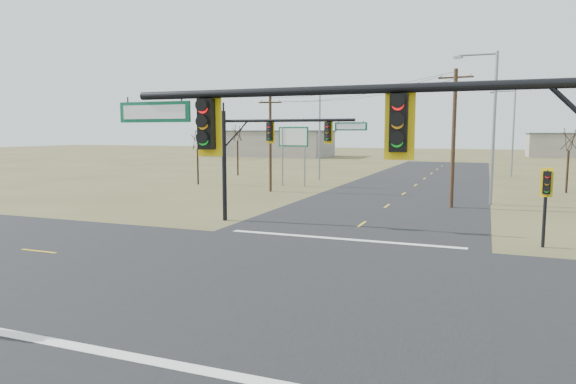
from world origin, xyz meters
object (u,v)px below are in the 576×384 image
at_px(bare_tree_a, 197,140).
at_px(bare_tree_c, 569,139).
at_px(bare_tree_b, 237,133).
at_px(highway_sign, 293,144).
at_px(streetlight_a, 491,120).
at_px(mast_arm_near, 407,156).
at_px(pedestal_signal_ne, 546,188).
at_px(streetlight_b, 511,128).
at_px(utility_pole_near, 454,137).
at_px(streetlight_c, 322,130).
at_px(utility_pole_far, 270,142).
at_px(mast_arm_far, 271,142).

xyz_separation_m(bare_tree_a, bare_tree_c, (34.43, 5.32, 0.21)).
height_order(bare_tree_a, bare_tree_b, bare_tree_b).
bearing_deg(highway_sign, streetlight_a, -20.40).
bearing_deg(mast_arm_near, bare_tree_c, 74.47).
relative_size(pedestal_signal_ne, streetlight_b, 0.36).
bearing_deg(utility_pole_near, bare_tree_a, 162.97).
height_order(utility_pole_near, highway_sign, utility_pole_near).
height_order(pedestal_signal_ne, streetlight_a, streetlight_a).
xyz_separation_m(pedestal_signal_ne, bare_tree_b, (-31.59, 31.32, 2.52)).
distance_m(highway_sign, bare_tree_b, 14.61).
relative_size(streetlight_c, bare_tree_a, 1.75).
distance_m(mast_arm_near, pedestal_signal_ne, 17.15).
bearing_deg(pedestal_signal_ne, bare_tree_c, 91.99).
distance_m(bare_tree_a, bare_tree_c, 34.84).
relative_size(utility_pole_near, bare_tree_c, 1.60).
bearing_deg(mast_arm_near, utility_pole_far, 112.44).
relative_size(utility_pole_near, streetlight_b, 0.93).
xyz_separation_m(streetlight_a, streetlight_b, (2.48, 27.21, -0.39)).
bearing_deg(highway_sign, pedestal_signal_ne, -45.29).
bearing_deg(bare_tree_c, streetlight_b, 103.69).
bearing_deg(mast_arm_near, pedestal_signal_ne, 71.96).
bearing_deg(utility_pole_far, streetlight_c, 85.95).
bearing_deg(streetlight_b, utility_pole_far, -128.45).
distance_m(mast_arm_near, utility_pole_far, 37.19).
height_order(utility_pole_near, bare_tree_b, utility_pole_near).
bearing_deg(bare_tree_b, bare_tree_a, -83.83).
bearing_deg(streetlight_b, streetlight_a, -93.99).
xyz_separation_m(utility_pole_far, highway_sign, (0.27, 5.19, -0.31)).
bearing_deg(bare_tree_b, mast_arm_far, -59.97).
bearing_deg(highway_sign, bare_tree_c, 8.90).
distance_m(mast_arm_far, pedestal_signal_ne, 14.48).
relative_size(mast_arm_near, streetlight_c, 1.02).
height_order(mast_arm_far, bare_tree_a, mast_arm_far).
bearing_deg(utility_pole_far, mast_arm_near, -62.99).
bearing_deg(highway_sign, bare_tree_b, 140.43).
relative_size(bare_tree_a, bare_tree_b, 0.87).
relative_size(mast_arm_near, bare_tree_c, 1.70).
xyz_separation_m(streetlight_b, bare_tree_b, (-31.61, -10.44, -0.58)).
xyz_separation_m(mast_arm_near, bare_tree_a, (-26.37, 36.28, -0.36)).
distance_m(utility_pole_near, streetlight_c, 22.88).
height_order(utility_pole_far, bare_tree_b, utility_pole_far).
distance_m(mast_arm_far, bare_tree_c, 29.97).
xyz_separation_m(mast_arm_far, bare_tree_a, (-16.06, 18.37, -0.25)).
relative_size(streetlight_b, bare_tree_b, 1.58).
bearing_deg(utility_pole_near, utility_pole_far, 163.77).
relative_size(mast_arm_far, utility_pole_near, 0.91).
relative_size(streetlight_b, bare_tree_a, 1.82).
xyz_separation_m(streetlight_c, bare_tree_a, (-10.37, -9.35, -1.11)).
relative_size(mast_arm_far, streetlight_a, 0.79).
bearing_deg(bare_tree_b, utility_pole_near, -35.95).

